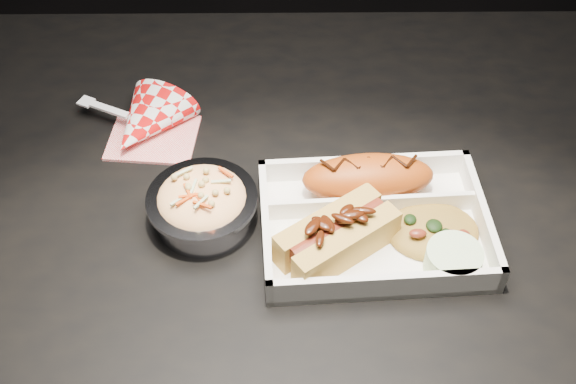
{
  "coord_description": "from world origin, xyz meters",
  "views": [
    {
      "loc": [
        -0.01,
        -0.56,
        1.38
      ],
      "look_at": [
        -0.01,
        -0.03,
        0.81
      ],
      "focal_mm": 45.0,
      "sensor_mm": 36.0,
      "label": 1
    }
  ],
  "objects_px": {
    "dining_table": "(295,253)",
    "food_tray": "(373,227)",
    "fried_pastry": "(368,177)",
    "foil_coleslaw_cup": "(202,203)",
    "napkin_fork": "(145,124)",
    "hotdog": "(337,235)"
  },
  "relations": [
    {
      "from": "dining_table",
      "to": "food_tray",
      "type": "height_order",
      "value": "food_tray"
    },
    {
      "from": "dining_table",
      "to": "food_tray",
      "type": "xyz_separation_m",
      "value": [
        0.09,
        -0.04,
        0.1
      ]
    },
    {
      "from": "foil_coleslaw_cup",
      "to": "napkin_fork",
      "type": "relative_size",
      "value": 0.77
    },
    {
      "from": "dining_table",
      "to": "napkin_fork",
      "type": "bearing_deg",
      "value": 146.5
    },
    {
      "from": "napkin_fork",
      "to": "foil_coleslaw_cup",
      "type": "bearing_deg",
      "value": -34.05
    },
    {
      "from": "food_tray",
      "to": "hotdog",
      "type": "distance_m",
      "value": 0.06
    },
    {
      "from": "food_tray",
      "to": "fried_pastry",
      "type": "bearing_deg",
      "value": 90.0
    },
    {
      "from": "foil_coleslaw_cup",
      "to": "napkin_fork",
      "type": "bearing_deg",
      "value": 119.93
    },
    {
      "from": "food_tray",
      "to": "foil_coleslaw_cup",
      "type": "distance_m",
      "value": 0.19
    },
    {
      "from": "dining_table",
      "to": "fried_pastry",
      "type": "bearing_deg",
      "value": 9.02
    },
    {
      "from": "fried_pastry",
      "to": "napkin_fork",
      "type": "relative_size",
      "value": 0.94
    },
    {
      "from": "dining_table",
      "to": "hotdog",
      "type": "height_order",
      "value": "hotdog"
    },
    {
      "from": "fried_pastry",
      "to": "napkin_fork",
      "type": "xyz_separation_m",
      "value": [
        -0.27,
        0.11,
        -0.02
      ]
    },
    {
      "from": "food_tray",
      "to": "fried_pastry",
      "type": "height_order",
      "value": "fried_pastry"
    },
    {
      "from": "dining_table",
      "to": "hotdog",
      "type": "bearing_deg",
      "value": -58.97
    },
    {
      "from": "dining_table",
      "to": "fried_pastry",
      "type": "distance_m",
      "value": 0.15
    },
    {
      "from": "fried_pastry",
      "to": "foil_coleslaw_cup",
      "type": "height_order",
      "value": "foil_coleslaw_cup"
    },
    {
      "from": "food_tray",
      "to": "foil_coleslaw_cup",
      "type": "xyz_separation_m",
      "value": [
        -0.19,
        0.02,
        0.02
      ]
    },
    {
      "from": "napkin_fork",
      "to": "fried_pastry",
      "type": "bearing_deg",
      "value": 3.58
    },
    {
      "from": "hotdog",
      "to": "dining_table",
      "type": "bearing_deg",
      "value": 85.13
    },
    {
      "from": "food_tray",
      "to": "napkin_fork",
      "type": "relative_size",
      "value": 1.61
    },
    {
      "from": "fried_pastry",
      "to": "hotdog",
      "type": "relative_size",
      "value": 1.08
    }
  ]
}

